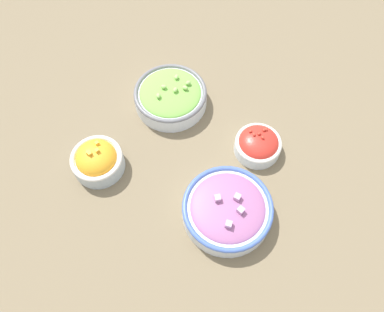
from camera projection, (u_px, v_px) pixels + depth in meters
The scene contains 5 objects.
ground_plane at pixel (192, 162), 0.95m from camera, with size 3.00×3.00×0.00m, color #75664C.
bowl_red_onion at pixel (227, 209), 0.85m from camera, with size 0.21×0.21×0.07m.
bowl_squash at pixel (97, 160), 0.91m from camera, with size 0.13×0.13×0.08m.
bowl_lettuce at pixel (171, 96), 1.01m from camera, with size 0.20×0.20×0.07m.
bowl_cherry_tomatoes at pixel (258, 144), 0.94m from camera, with size 0.12×0.12×0.07m.
Camera 1 is at (0.28, -0.33, 0.84)m, focal length 35.00 mm.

